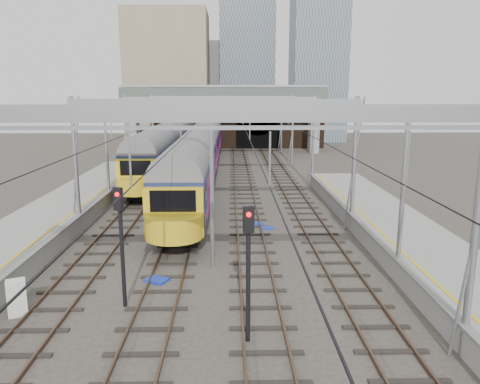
{
  "coord_description": "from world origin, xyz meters",
  "views": [
    {
      "loc": [
        0.87,
        -19.29,
        8.15
      ],
      "look_at": [
        1.43,
        7.91,
        2.4
      ],
      "focal_mm": 35.0,
      "sensor_mm": 36.0,
      "label": 1
    }
  ],
  "objects_px": {
    "train_main": "(207,138)",
    "signal_near_left": "(121,232)",
    "relay_cabinet": "(17,298)",
    "signal_near_centre": "(248,257)",
    "train_second": "(176,138)"
  },
  "relations": [
    {
      "from": "train_second",
      "to": "signal_near_centre",
      "type": "xyz_separation_m",
      "value": [
        7.43,
        -45.52,
        0.35
      ]
    },
    {
      "from": "train_main",
      "to": "train_second",
      "type": "bearing_deg",
      "value": 161.74
    },
    {
      "from": "train_main",
      "to": "signal_near_centre",
      "type": "distance_m",
      "value": 44.33
    },
    {
      "from": "train_main",
      "to": "signal_near_centre",
      "type": "relative_size",
      "value": 15.23
    },
    {
      "from": "signal_near_left",
      "to": "signal_near_centre",
      "type": "height_order",
      "value": "signal_near_left"
    },
    {
      "from": "signal_near_left",
      "to": "relay_cabinet",
      "type": "relative_size",
      "value": 3.53
    },
    {
      "from": "train_second",
      "to": "signal_near_left",
      "type": "xyz_separation_m",
      "value": [
        2.72,
        -42.8,
        0.4
      ]
    },
    {
      "from": "signal_near_centre",
      "to": "relay_cabinet",
      "type": "bearing_deg",
      "value": 148.14
    },
    {
      "from": "train_main",
      "to": "signal_near_left",
      "type": "distance_m",
      "value": 41.5
    },
    {
      "from": "train_second",
      "to": "signal_near_centre",
      "type": "height_order",
      "value": "train_second"
    },
    {
      "from": "relay_cabinet",
      "to": "signal_near_centre",
      "type": "bearing_deg",
      "value": -38.11
    },
    {
      "from": "relay_cabinet",
      "to": "train_main",
      "type": "bearing_deg",
      "value": 59.02
    },
    {
      "from": "train_main",
      "to": "relay_cabinet",
      "type": "xyz_separation_m",
      "value": [
        -5.14,
        -42.04,
        -1.99
      ]
    },
    {
      "from": "train_main",
      "to": "relay_cabinet",
      "type": "relative_size",
      "value": 52.83
    },
    {
      "from": "train_main",
      "to": "signal_near_left",
      "type": "relative_size",
      "value": 14.98
    }
  ]
}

